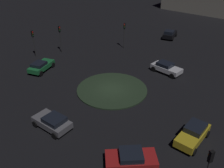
# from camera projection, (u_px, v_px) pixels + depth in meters

# --- Properties ---
(ground_plane) EXTENTS (116.49, 116.49, 0.00)m
(ground_plane) POSITION_uv_depth(u_px,v_px,m) (112.00, 90.00, 30.16)
(ground_plane) COLOR black
(roundabout_island) EXTENTS (8.56, 8.56, 0.15)m
(roundabout_island) POSITION_uv_depth(u_px,v_px,m) (112.00, 89.00, 30.12)
(roundabout_island) COLOR #263823
(roundabout_island) RESTS_ON ground_plane
(car_grey) EXTENTS (2.79, 4.17, 1.39)m
(car_grey) POSITION_uv_depth(u_px,v_px,m) (52.00, 122.00, 23.59)
(car_grey) COLOR slate
(car_grey) RESTS_ON ground_plane
(car_green) EXTENTS (4.15, 2.24, 1.39)m
(car_green) POSITION_uv_depth(u_px,v_px,m) (41.00, 66.00, 34.32)
(car_green) COLOR #1E7238
(car_green) RESTS_ON ground_plane
(car_white) EXTENTS (3.15, 4.51, 1.42)m
(car_white) POSITION_uv_depth(u_px,v_px,m) (166.00, 68.00, 33.84)
(car_white) COLOR white
(car_white) RESTS_ON ground_plane
(car_red) EXTENTS (3.59, 4.47, 1.43)m
(car_red) POSITION_uv_depth(u_px,v_px,m) (131.00, 159.00, 19.52)
(car_red) COLOR red
(car_red) RESTS_ON ground_plane
(car_yellow) EXTENTS (4.35, 2.80, 1.55)m
(car_yellow) POSITION_uv_depth(u_px,v_px,m) (193.00, 134.00, 22.01)
(car_yellow) COLOR gold
(car_yellow) RESTS_ON ground_plane
(car_black) EXTENTS (3.87, 2.10, 1.58)m
(car_black) POSITION_uv_depth(u_px,v_px,m) (170.00, 34.00, 46.22)
(car_black) COLOR black
(car_black) RESTS_ON ground_plane
(traffic_light_northeast) EXTENTS (0.38, 0.39, 4.39)m
(traffic_light_northeast) POSITION_uv_depth(u_px,v_px,m) (208.00, 165.00, 15.91)
(traffic_light_northeast) COLOR #2D2D2D
(traffic_light_northeast) RESTS_ON ground_plane
(traffic_light_south) EXTENTS (0.35, 0.39, 4.17)m
(traffic_light_south) POSITION_uv_depth(u_px,v_px,m) (33.00, 39.00, 37.54)
(traffic_light_south) COLOR #2D2D2D
(traffic_light_south) RESTS_ON ground_plane
(traffic_light_southwest) EXTENTS (0.37, 0.40, 4.38)m
(traffic_light_southwest) POSITION_uv_depth(u_px,v_px,m) (60.00, 34.00, 38.98)
(traffic_light_southwest) COLOR #2D2D2D
(traffic_light_southwest) RESTS_ON ground_plane
(traffic_light_west) EXTENTS (0.39, 0.35, 4.32)m
(traffic_light_west) POSITION_uv_depth(u_px,v_px,m) (124.00, 31.00, 40.59)
(traffic_light_west) COLOR #2D2D2D
(traffic_light_west) RESTS_ON ground_plane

